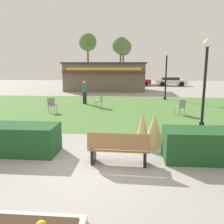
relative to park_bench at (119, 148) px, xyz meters
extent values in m
plane|color=#999691|center=(-0.61, -0.39, -0.48)|extent=(80.00, 80.00, 0.00)
cube|color=#4C7A38|center=(-0.61, 8.90, -0.48)|extent=(36.00, 12.00, 0.01)
cube|color=olive|center=(0.00, 0.07, -0.03)|extent=(1.72, 0.54, 0.06)
cube|color=olive|center=(-0.01, -0.15, 0.25)|extent=(1.70, 0.19, 0.44)
cube|color=black|center=(-0.73, 0.09, -0.26)|extent=(0.10, 0.44, 0.45)
cube|color=black|center=(0.73, 0.04, -0.26)|extent=(0.10, 0.44, 0.45)
cube|color=olive|center=(-0.81, 0.10, 0.09)|extent=(0.08, 0.44, 0.06)
cube|color=olive|center=(0.81, 0.04, 0.09)|extent=(0.08, 0.44, 0.06)
cube|color=#1E4C23|center=(-3.13, 0.65, -0.02)|extent=(2.31, 1.10, 0.91)
cube|color=#1E4C23|center=(2.43, 0.54, -0.02)|extent=(2.24, 1.10, 0.92)
cone|color=tan|center=(0.72, 1.51, 0.13)|extent=(0.58, 0.58, 1.22)
cone|color=tan|center=(1.14, 1.75, 0.08)|extent=(0.76, 0.76, 1.12)
cylinder|color=black|center=(3.58, 4.56, -0.38)|extent=(0.22, 0.22, 0.20)
cylinder|color=black|center=(3.58, 4.56, 1.29)|extent=(0.12, 0.12, 3.54)
sphere|color=white|center=(3.58, 4.56, 3.22)|extent=(0.36, 0.36, 0.36)
cylinder|color=black|center=(3.13, 13.41, -0.38)|extent=(0.22, 0.22, 0.20)
cylinder|color=black|center=(3.13, 13.41, 1.29)|extent=(0.12, 0.12, 3.54)
sphere|color=white|center=(3.13, 13.41, 3.22)|extent=(0.36, 0.36, 0.36)
cylinder|color=#2D4233|center=(-3.30, 0.83, -0.04)|extent=(0.52, 0.52, 0.87)
cube|color=#6B5B4C|center=(-2.65, 20.51, 1.01)|extent=(8.81, 4.12, 2.99)
cube|color=#333338|center=(-2.65, 20.51, 2.59)|extent=(9.11, 4.42, 0.16)
cube|color=maroon|center=(-2.65, 18.27, 1.67)|extent=(8.91, 0.36, 0.08)
cube|color=#D8CC4C|center=(-2.65, 18.43, 1.97)|extent=(7.92, 0.04, 0.28)
cube|color=gray|center=(-1.83, 9.05, -0.03)|extent=(0.48, 0.48, 0.04)
cube|color=gray|center=(-1.64, 9.03, 0.19)|extent=(0.08, 0.44, 0.44)
cylinder|color=gray|center=(-2.01, 9.26, -0.26)|extent=(0.03, 0.03, 0.45)
cylinder|color=gray|center=(-2.04, 8.88, -0.26)|extent=(0.03, 0.03, 0.45)
cylinder|color=gray|center=(-1.63, 9.22, -0.26)|extent=(0.03, 0.03, 0.45)
cylinder|color=gray|center=(-1.66, 8.84, -0.26)|extent=(0.03, 0.03, 0.45)
cube|color=gray|center=(3.08, 7.14, -0.03)|extent=(0.60, 0.60, 0.04)
cube|color=gray|center=(3.18, 6.97, 0.19)|extent=(0.40, 0.25, 0.44)
cylinder|color=gray|center=(3.16, 7.40, -0.26)|extent=(0.03, 0.03, 0.45)
cylinder|color=gray|center=(2.83, 7.22, -0.26)|extent=(0.03, 0.03, 0.45)
cylinder|color=gray|center=(3.34, 7.07, -0.26)|extent=(0.03, 0.03, 0.45)
cylinder|color=gray|center=(3.01, 6.89, -0.26)|extent=(0.03, 0.03, 0.45)
cube|color=gray|center=(-4.31, 7.08, -0.03)|extent=(0.62, 0.62, 0.04)
cube|color=gray|center=(-4.44, 7.23, 0.19)|extent=(0.36, 0.32, 0.44)
cylinder|color=gray|center=(-4.32, 6.81, -0.26)|extent=(0.03, 0.03, 0.45)
cylinder|color=gray|center=(-4.04, 7.06, -0.26)|extent=(0.03, 0.03, 0.45)
cylinder|color=gray|center=(-4.57, 7.10, -0.26)|extent=(0.03, 0.03, 0.45)
cylinder|color=gray|center=(-4.29, 7.35, -0.26)|extent=(0.03, 0.03, 0.45)
cylinder|color=#23232D|center=(-3.09, 10.64, -0.06)|extent=(0.28, 0.28, 0.85)
cylinder|color=#336B66|center=(-3.09, 10.64, 0.68)|extent=(0.34, 0.34, 0.62)
sphere|color=tan|center=(-3.09, 10.64, 1.10)|extent=(0.22, 0.22, 0.22)
cube|color=navy|center=(-4.38, 27.68, 0.07)|extent=(4.37, 2.23, 0.60)
cube|color=black|center=(-4.53, 27.69, 0.50)|extent=(2.46, 1.82, 0.44)
cylinder|color=black|center=(-2.99, 28.45, -0.16)|extent=(0.66, 0.29, 0.64)
cylinder|color=black|center=(-3.18, 26.62, -0.16)|extent=(0.66, 0.29, 0.64)
cylinder|color=black|center=(-5.58, 28.73, -0.16)|extent=(0.66, 0.29, 0.64)
cylinder|color=black|center=(-5.77, 26.90, -0.16)|extent=(0.66, 0.29, 0.64)
cube|color=maroon|center=(0.96, 27.68, 0.07)|extent=(4.20, 1.80, 0.60)
cube|color=black|center=(0.81, 27.68, 0.50)|extent=(2.31, 1.59, 0.44)
cylinder|color=black|center=(2.26, 28.59, -0.16)|extent=(0.64, 0.22, 0.64)
cylinder|color=black|center=(2.26, 26.75, -0.16)|extent=(0.64, 0.22, 0.64)
cylinder|color=black|center=(-0.35, 28.60, -0.16)|extent=(0.64, 0.22, 0.64)
cylinder|color=black|center=(-0.35, 26.76, -0.16)|extent=(0.64, 0.22, 0.64)
cube|color=silver|center=(5.95, 27.68, 0.07)|extent=(4.23, 1.86, 0.60)
cube|color=black|center=(5.80, 27.68, 0.50)|extent=(2.33, 1.62, 0.44)
cylinder|color=black|center=(7.27, 28.58, -0.16)|extent=(0.64, 0.23, 0.64)
cylinder|color=black|center=(7.24, 26.74, -0.16)|extent=(0.64, 0.23, 0.64)
cylinder|color=black|center=(4.66, 28.61, -0.16)|extent=(0.64, 0.23, 0.64)
cylinder|color=black|center=(4.64, 26.77, -0.16)|extent=(0.64, 0.23, 0.64)
cylinder|color=brown|center=(-1.58, 34.11, 2.05)|extent=(0.28, 0.28, 5.06)
sphere|color=#4C7233|center=(-1.58, 34.11, 5.68)|extent=(2.80, 2.80, 2.80)
cylinder|color=brown|center=(-1.16, 34.97, 1.92)|extent=(0.28, 0.28, 4.80)
sphere|color=#4C7233|center=(-1.16, 34.97, 5.42)|extent=(2.80, 2.80, 2.80)
cylinder|color=brown|center=(-6.67, 31.65, 2.21)|extent=(0.28, 0.28, 5.38)
sphere|color=#4C7233|center=(-6.67, 31.65, 6.00)|extent=(2.80, 2.80, 2.80)
camera|label=1|loc=(0.33, -6.15, 2.23)|focal=37.38mm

